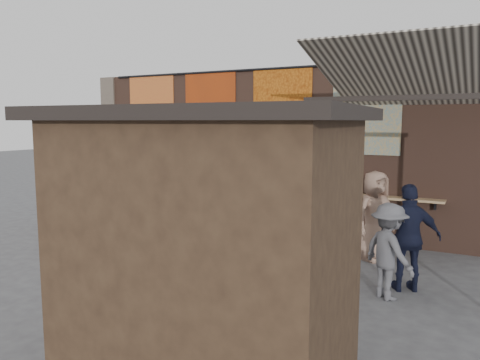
{
  "coord_description": "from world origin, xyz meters",
  "views": [
    {
      "loc": [
        4.69,
        -7.93,
        2.73
      ],
      "look_at": [
        -0.15,
        1.2,
        1.43
      ],
      "focal_mm": 35.0,
      "sensor_mm": 36.0,
      "label": 1
    }
  ],
  "objects_px": {
    "diner_left": "(125,193)",
    "shopper_tan": "(375,216)",
    "diner_right": "(199,202)",
    "scooter_stool_1": "(180,213)",
    "scooter_stool_7": "(321,227)",
    "scooter_stool_0": "(163,209)",
    "scooter_stool_5": "(270,221)",
    "scooter_stool_6": "(293,226)",
    "scooter_stool_4": "(243,220)",
    "scooter_stool_2": "(203,215)",
    "scooter_stool_3": "(224,218)",
    "market_stall": "(212,261)",
    "shelf_box": "(235,181)",
    "shopper_grey": "(389,251)",
    "shopper_navy": "(409,238)"
  },
  "relations": [
    {
      "from": "scooter_stool_1",
      "to": "market_stall",
      "type": "distance_m",
      "value": 7.76
    },
    {
      "from": "scooter_stool_0",
      "to": "scooter_stool_5",
      "type": "distance_m",
      "value": 3.18
    },
    {
      "from": "shelf_box",
      "to": "diner_left",
      "type": "distance_m",
      "value": 2.98
    },
    {
      "from": "scooter_stool_0",
      "to": "scooter_stool_1",
      "type": "distance_m",
      "value": 0.62
    },
    {
      "from": "shelf_box",
      "to": "shopper_tan",
      "type": "relative_size",
      "value": 0.34
    },
    {
      "from": "scooter_stool_5",
      "to": "shopper_tan",
      "type": "xyz_separation_m",
      "value": [
        2.56,
        -0.66,
        0.5
      ]
    },
    {
      "from": "diner_left",
      "to": "shopper_tan",
      "type": "height_order",
      "value": "shopper_tan"
    },
    {
      "from": "scooter_stool_7",
      "to": "scooter_stool_1",
      "type": "bearing_deg",
      "value": -178.95
    },
    {
      "from": "scooter_stool_5",
      "to": "shopper_navy",
      "type": "distance_m",
      "value": 4.06
    },
    {
      "from": "scooter_stool_5",
      "to": "shopper_grey",
      "type": "relative_size",
      "value": 0.54
    },
    {
      "from": "diner_right",
      "to": "diner_left",
      "type": "bearing_deg",
      "value": -174.68
    },
    {
      "from": "scooter_stool_3",
      "to": "diner_left",
      "type": "distance_m",
      "value": 2.79
    },
    {
      "from": "scooter_stool_1",
      "to": "scooter_stool_0",
      "type": "bearing_deg",
      "value": 174.38
    },
    {
      "from": "scooter_stool_5",
      "to": "shelf_box",
      "type": "bearing_deg",
      "value": 163.22
    },
    {
      "from": "scooter_stool_0",
      "to": "diner_right",
      "type": "bearing_deg",
      "value": -21.61
    },
    {
      "from": "scooter_stool_1",
      "to": "scooter_stool_7",
      "type": "xyz_separation_m",
      "value": [
        3.8,
        0.07,
        0.02
      ]
    },
    {
      "from": "diner_left",
      "to": "diner_right",
      "type": "relative_size",
      "value": 1.08
    },
    {
      "from": "scooter_stool_1",
      "to": "shopper_navy",
      "type": "xyz_separation_m",
      "value": [
        5.98,
        -2.14,
        0.53
      ]
    },
    {
      "from": "scooter_stool_4",
      "to": "scooter_stool_5",
      "type": "bearing_deg",
      "value": 0.52
    },
    {
      "from": "market_stall",
      "to": "scooter_stool_5",
      "type": "bearing_deg",
      "value": 106.16
    },
    {
      "from": "shelf_box",
      "to": "scooter_stool_7",
      "type": "bearing_deg",
      "value": -6.56
    },
    {
      "from": "shopper_grey",
      "to": "market_stall",
      "type": "height_order",
      "value": "market_stall"
    },
    {
      "from": "scooter_stool_4",
      "to": "diner_left",
      "type": "distance_m",
      "value": 3.32
    },
    {
      "from": "scooter_stool_0",
      "to": "diner_left",
      "type": "bearing_deg",
      "value": -140.73
    },
    {
      "from": "scooter_stool_5",
      "to": "market_stall",
      "type": "relative_size",
      "value": 0.3
    },
    {
      "from": "scooter_stool_7",
      "to": "diner_left",
      "type": "distance_m",
      "value": 5.23
    },
    {
      "from": "scooter_stool_7",
      "to": "scooter_stool_6",
      "type": "bearing_deg",
      "value": -175.19
    },
    {
      "from": "shopper_tan",
      "to": "scooter_stool_7",
      "type": "bearing_deg",
      "value": 93.54
    },
    {
      "from": "scooter_stool_7",
      "to": "scooter_stool_5",
      "type": "bearing_deg",
      "value": -176.88
    },
    {
      "from": "scooter_stool_2",
      "to": "shopper_grey",
      "type": "xyz_separation_m",
      "value": [
        5.08,
        -2.69,
        0.41
      ]
    },
    {
      "from": "scooter_stool_2",
      "to": "scooter_stool_7",
      "type": "relative_size",
      "value": 0.95
    },
    {
      "from": "market_stall",
      "to": "scooter_stool_2",
      "type": "bearing_deg",
      "value": 120.02
    },
    {
      "from": "shelf_box",
      "to": "scooter_stool_6",
      "type": "height_order",
      "value": "shelf_box"
    },
    {
      "from": "scooter_stool_1",
      "to": "scooter_stool_2",
      "type": "height_order",
      "value": "same"
    },
    {
      "from": "scooter_stool_2",
      "to": "market_stall",
      "type": "distance_m",
      "value": 7.4
    },
    {
      "from": "shelf_box",
      "to": "scooter_stool_5",
      "type": "height_order",
      "value": "shelf_box"
    },
    {
      "from": "scooter_stool_3",
      "to": "scooter_stool_1",
      "type": "bearing_deg",
      "value": -179.6
    },
    {
      "from": "scooter_stool_0",
      "to": "scooter_stool_3",
      "type": "distance_m",
      "value": 1.92
    },
    {
      "from": "shelf_box",
      "to": "diner_left",
      "type": "height_order",
      "value": "diner_left"
    },
    {
      "from": "scooter_stool_3",
      "to": "diner_right",
      "type": "distance_m",
      "value": 0.81
    },
    {
      "from": "scooter_stool_0",
      "to": "scooter_stool_7",
      "type": "xyz_separation_m",
      "value": [
        4.41,
        0.01,
        -0.03
      ]
    },
    {
      "from": "scooter_stool_1",
      "to": "scooter_stool_6",
      "type": "xyz_separation_m",
      "value": [
        3.15,
        0.01,
        -0.0
      ]
    },
    {
      "from": "scooter_stool_5",
      "to": "scooter_stool_3",
      "type": "bearing_deg",
      "value": 179.69
    },
    {
      "from": "shelf_box",
      "to": "scooter_stool_2",
      "type": "relative_size",
      "value": 0.84
    },
    {
      "from": "scooter_stool_2",
      "to": "scooter_stool_3",
      "type": "relative_size",
      "value": 1.01
    },
    {
      "from": "scooter_stool_2",
      "to": "shopper_tan",
      "type": "relative_size",
      "value": 0.4
    },
    {
      "from": "scooter_stool_5",
      "to": "scooter_stool_6",
      "type": "bearing_deg",
      "value": 1.24
    },
    {
      "from": "scooter_stool_1",
      "to": "scooter_stool_7",
      "type": "relative_size",
      "value": 0.95
    },
    {
      "from": "scooter_stool_1",
      "to": "scooter_stool_3",
      "type": "height_order",
      "value": "scooter_stool_1"
    },
    {
      "from": "scooter_stool_1",
      "to": "diner_left",
      "type": "xyz_separation_m",
      "value": [
        -1.37,
        -0.56,
        0.53
      ]
    }
  ]
}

